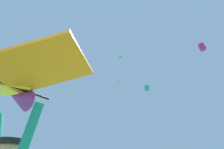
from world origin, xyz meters
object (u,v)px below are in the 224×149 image
object	(u,v)px
held_stunt_kite	(16,83)
distant_kite_orange_low_right	(119,82)
distant_kite_teal_overhead_distant	(147,88)
distant_kite_magenta_high_right	(202,47)
distant_kite_green_mid_left	(120,57)

from	to	relation	value
held_stunt_kite	distant_kite_orange_low_right	world-z (taller)	distant_kite_orange_low_right
distant_kite_teal_overhead_distant	held_stunt_kite	bearing A→B (deg)	-80.26
held_stunt_kite	distant_kite_magenta_high_right	world-z (taller)	distant_kite_magenta_high_right
distant_kite_green_mid_left	distant_kite_magenta_high_right	bearing A→B (deg)	-8.32
distant_kite_magenta_high_right	held_stunt_kite	bearing A→B (deg)	-99.26
distant_kite_magenta_high_right	distant_kite_orange_low_right	bearing A→B (deg)	146.30
distant_kite_orange_low_right	distant_kite_teal_overhead_distant	distance (m)	10.42
held_stunt_kite	distant_kite_teal_overhead_distant	distance (m)	31.86
held_stunt_kite	distant_kite_teal_overhead_distant	world-z (taller)	distant_kite_teal_overhead_distant
distant_kite_magenta_high_right	distant_kite_green_mid_left	xyz separation A→B (m)	(-12.29, 1.80, 2.50)
distant_kite_orange_low_right	distant_kite_teal_overhead_distant	size ratio (longest dim) A/B	0.67
distant_kite_teal_overhead_distant	distant_kite_green_mid_left	world-z (taller)	distant_kite_green_mid_left
held_stunt_kite	distant_kite_teal_overhead_distant	bearing A→B (deg)	99.74
distant_kite_orange_low_right	distant_kite_green_mid_left	world-z (taller)	distant_kite_green_mid_left
distant_kite_magenta_high_right	distant_kite_teal_overhead_distant	xyz separation A→B (m)	(-8.94, 4.81, -2.58)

